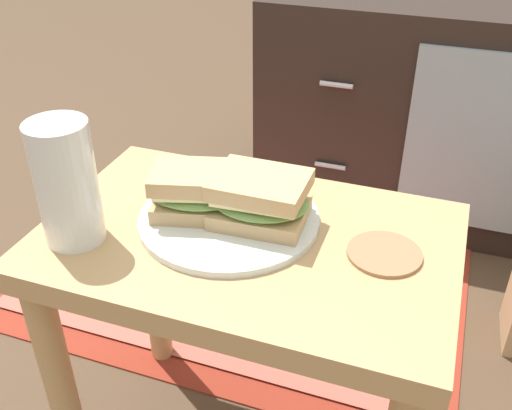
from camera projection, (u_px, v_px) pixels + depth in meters
side_table at (248, 286)px, 0.85m from camera, size 0.56×0.36×0.46m
tv_cabinet at (450, 109)px, 1.58m from camera, size 0.96×0.46×0.58m
area_rug at (226, 275)px, 1.44m from camera, size 1.12×0.68×0.01m
plate at (229, 218)px, 0.82m from camera, size 0.25×0.25×0.01m
sandwich_front at (197, 192)px, 0.81m from camera, size 0.15×0.12×0.07m
sandwich_back at (260, 199)px, 0.79m from camera, size 0.14×0.11×0.07m
beer_glass at (67, 186)px, 0.75m from camera, size 0.08×0.08×0.17m
coaster at (384, 254)px, 0.76m from camera, size 0.10×0.10×0.01m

